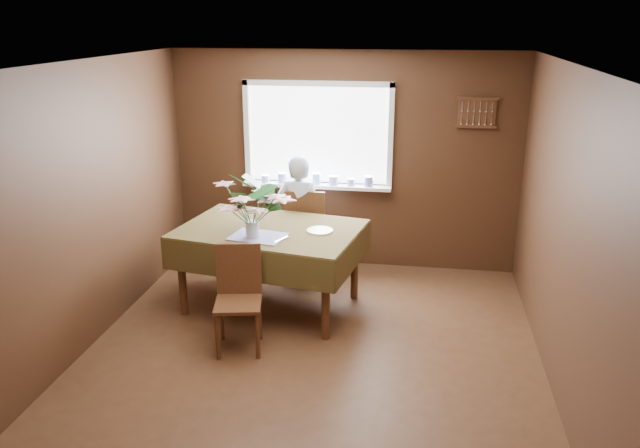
% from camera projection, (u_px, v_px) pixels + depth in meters
% --- Properties ---
extents(floor, '(4.50, 4.50, 0.00)m').
position_uv_depth(floor, '(310.00, 357.00, 5.48)').
color(floor, '#462918').
rests_on(floor, ground).
extents(ceiling, '(4.50, 4.50, 0.00)m').
position_uv_depth(ceiling, '(308.00, 64.00, 4.68)').
color(ceiling, white).
rests_on(ceiling, wall_back).
extents(wall_back, '(4.00, 0.00, 4.00)m').
position_uv_depth(wall_back, '(344.00, 161.00, 7.18)').
color(wall_back, brown).
rests_on(wall_back, floor).
extents(wall_front, '(4.00, 0.00, 4.00)m').
position_uv_depth(wall_front, '(226.00, 368.00, 2.97)').
color(wall_front, brown).
rests_on(wall_front, floor).
extents(wall_left, '(0.00, 4.50, 4.50)m').
position_uv_depth(wall_left, '(82.00, 210.00, 5.38)').
color(wall_left, brown).
rests_on(wall_left, floor).
extents(wall_right, '(0.00, 4.50, 4.50)m').
position_uv_depth(wall_right, '(566.00, 235.00, 4.77)').
color(wall_right, brown).
rests_on(wall_right, floor).
extents(window_assembly, '(1.72, 0.20, 1.22)m').
position_uv_depth(window_assembly, '(317.00, 154.00, 7.15)').
color(window_assembly, white).
rests_on(window_assembly, wall_back).
extents(spoon_rack, '(0.44, 0.05, 0.33)m').
position_uv_depth(spoon_rack, '(477.00, 113.00, 6.74)').
color(spoon_rack, '#53301B').
rests_on(spoon_rack, wall_back).
extents(dining_table, '(1.93, 1.48, 0.86)m').
position_uv_depth(dining_table, '(270.00, 238.00, 6.21)').
color(dining_table, '#53301B').
rests_on(dining_table, floor).
extents(chair_far, '(0.48, 0.48, 1.03)m').
position_uv_depth(chair_far, '(306.00, 230.00, 7.02)').
color(chair_far, '#53301B').
rests_on(chair_far, floor).
extents(chair_near, '(0.47, 0.48, 0.94)m').
position_uv_depth(chair_near, '(239.00, 293.00, 5.52)').
color(chair_near, '#53301B').
rests_on(chair_near, floor).
extents(seated_woman, '(0.54, 0.38, 1.42)m').
position_uv_depth(seated_woman, '(299.00, 218.00, 6.94)').
color(seated_woman, white).
rests_on(seated_woman, floor).
extents(flower_bouquet, '(0.63, 0.63, 0.54)m').
position_uv_depth(flower_bouquet, '(251.00, 201.00, 5.81)').
color(flower_bouquet, white).
rests_on(flower_bouquet, dining_table).
extents(side_plate, '(0.30, 0.30, 0.01)m').
position_uv_depth(side_plate, '(320.00, 231.00, 6.07)').
color(side_plate, white).
rests_on(side_plate, dining_table).
extents(table_knife, '(0.10, 0.20, 0.00)m').
position_uv_depth(table_knife, '(282.00, 239.00, 5.84)').
color(table_knife, silver).
rests_on(table_knife, dining_table).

